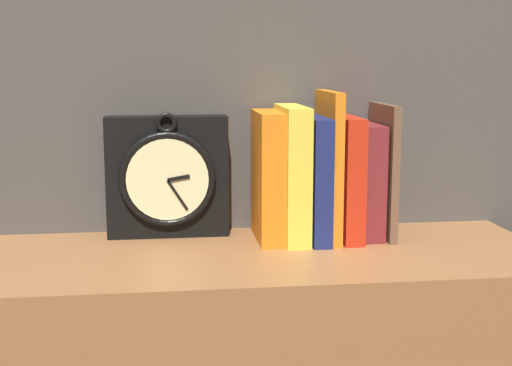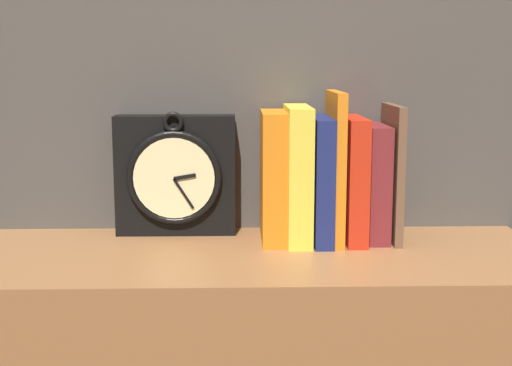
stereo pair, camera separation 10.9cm
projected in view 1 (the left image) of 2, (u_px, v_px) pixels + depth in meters
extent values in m
cube|color=black|center=(167.00, 176.00, 1.21)|extent=(0.20, 0.05, 0.20)
torus|color=black|center=(168.00, 179.00, 1.18)|extent=(0.16, 0.01, 0.16)
cylinder|color=beige|center=(168.00, 180.00, 1.18)|extent=(0.14, 0.01, 0.14)
cube|color=black|center=(179.00, 178.00, 1.17)|extent=(0.04, 0.00, 0.01)
cube|color=black|center=(177.00, 195.00, 1.18)|extent=(0.03, 0.00, 0.05)
torus|color=black|center=(166.00, 123.00, 1.16)|extent=(0.04, 0.01, 0.04)
cube|color=orange|center=(268.00, 176.00, 1.18)|extent=(0.04, 0.14, 0.21)
cube|color=yellow|center=(292.00, 173.00, 1.18)|extent=(0.04, 0.15, 0.22)
cube|color=navy|center=(314.00, 178.00, 1.19)|extent=(0.03, 0.15, 0.21)
cube|color=orange|center=(328.00, 165.00, 1.19)|extent=(0.02, 0.15, 0.25)
cube|color=red|center=(345.00, 177.00, 1.20)|extent=(0.03, 0.15, 0.20)
cube|color=maroon|center=(366.00, 180.00, 1.21)|extent=(0.03, 0.13, 0.19)
cube|color=brown|center=(383.00, 170.00, 1.21)|extent=(0.01, 0.14, 0.22)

